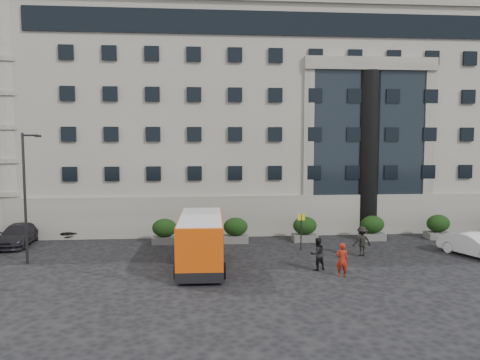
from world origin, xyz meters
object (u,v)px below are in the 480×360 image
Objects in this scene: bus_stop_sign at (301,225)px; hedge_e at (438,227)px; hedge_b at (236,230)px; hedge_d at (372,228)px; pedestrian_b at (317,254)px; parked_car_d at (74,227)px; white_taxi at (474,245)px; hedge_c at (305,229)px; red_truck at (39,204)px; pedestrian_a at (342,260)px; minibus at (201,239)px; street_lamp at (26,193)px; hedge_a at (165,231)px; pedestrian_c at (362,241)px; parked_car_c at (18,235)px.

hedge_e is at bearing 13.92° from bus_stop_sign.
hedge_b is 1.00× the size of hedge_e.
pedestrian_b is (-6.21, -7.71, 0.02)m from hedge_d.
white_taxi is (27.85, -9.46, 0.14)m from parked_car_d.
hedge_c is at bearing 180.00° from hedge_e.
red_truck is at bearing 116.51° from parked_car_d.
white_taxi is (4.75, -5.45, -0.17)m from hedge_d.
hedge_e is at bearing -130.20° from pedestrian_a.
hedge_b reaches higher than white_taxi.
minibus is at bearing -9.65° from pedestrian_a.
parked_car_d is at bearing -60.52° from red_truck.
bus_stop_sign is 6.46m from pedestrian_a.
street_lamp is at bearing -168.47° from hedge_d.
hedge_a is at bearing 180.00° from hedge_c.
bus_stop_sign is 0.42× the size of red_truck.
red_truck is at bearing 131.23° from white_taxi.
red_truck is (-27.98, 10.64, 0.67)m from hedge_d.
hedge_b is at bearing 0.00° from hedge_a.
red_truck is 1.37× the size of parked_car_d.
street_lamp is at bearing -102.74° from parked_car_d.
hedge_e is 0.95× the size of pedestrian_c.
hedge_b and hedge_d have the same top height.
parked_car_d is (-12.70, 4.01, -0.31)m from hedge_b.
pedestrian_a reaches higher than white_taxi.
hedge_e is 19.35m from minibus.
hedge_e is 13.77m from pedestrian_b.
pedestrian_a is (-9.93, -3.70, 0.19)m from white_taxi.
street_lamp is 11.04m from minibus.
street_lamp is at bearing -66.74° from parked_car_c.
parked_car_c is at bearing -86.42° from red_truck.
hedge_e reaches higher than parked_car_d.
hedge_c and hedge_e have the same top height.
parked_car_d is at bearing -54.38° from pedestrian_b.
white_taxi is (9.95, -5.45, -0.17)m from hedge_c.
hedge_b is at bearing 20.07° from street_lamp.
street_lamp reaches higher than white_taxi.
parked_car_d is 29.41m from white_taxi.
parked_car_c is (-26.09, 0.44, -0.19)m from hedge_d.
hedge_b and hedge_e have the same top height.
pedestrian_a is (7.79, -2.54, -0.75)m from minibus.
street_lamp is 4.20× the size of pedestrian_b.
hedge_c is at bearing -22.52° from parked_car_d.
red_truck is (-21.88, 13.44, -0.13)m from bus_stop_sign.
white_taxi is (20.35, -5.45, -0.17)m from hedge_a.
street_lamp reaches higher than hedge_c.
white_taxi is 11.19m from pedestrian_b.
pedestrian_c is at bearing -32.86° from parked_car_d.
hedge_e is at bearing 21.45° from minibus.
hedge_d is 0.23× the size of street_lamp.
bus_stop_sign is at bearing 6.54° from street_lamp.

